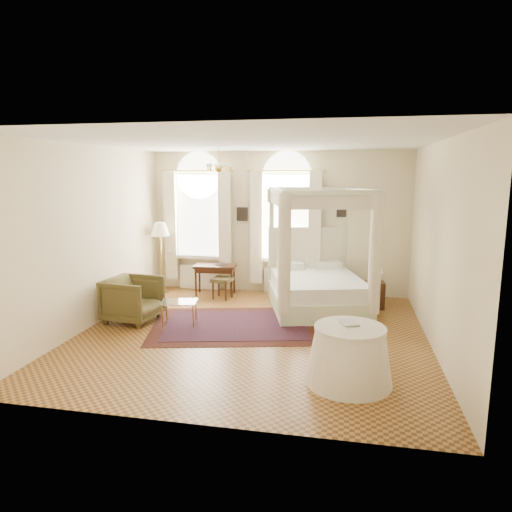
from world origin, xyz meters
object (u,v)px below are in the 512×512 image
at_px(canopy_bed, 317,282).
at_px(coffee_table, 179,303).
at_px(armchair, 133,299).
at_px(nightstand, 374,295).
at_px(side_table, 349,355).
at_px(stool, 222,281).
at_px(writing_desk, 215,269).
at_px(floor_lamp, 160,233).

distance_m(canopy_bed, coffee_table, 2.88).
bearing_deg(canopy_bed, armchair, -156.54).
relative_size(nightstand, side_table, 0.48).
bearing_deg(stool, writing_desk, 131.41).
bearing_deg(writing_desk, stool, -48.59).
xyz_separation_m(nightstand, writing_desk, (-3.58, 0.36, 0.33)).
height_order(canopy_bed, writing_desk, canopy_bed).
distance_m(nightstand, writing_desk, 3.61).
relative_size(canopy_bed, nightstand, 4.84).
distance_m(armchair, coffee_table, 0.94).
relative_size(writing_desk, side_table, 0.85).
height_order(stool, armchair, armchair).
distance_m(writing_desk, side_table, 5.07).
distance_m(writing_desk, floor_lamp, 1.55).
xyz_separation_m(canopy_bed, coffee_table, (-2.46, -1.50, -0.17)).
relative_size(armchair, floor_lamp, 0.56).
bearing_deg(stool, nightstand, -1.53).
height_order(stool, side_table, side_table).
height_order(nightstand, side_table, side_table).
height_order(armchair, side_table, armchair).
bearing_deg(nightstand, stool, 178.47).
xyz_separation_m(nightstand, floor_lamp, (-4.90, 0.37, 1.14)).
distance_m(canopy_bed, stool, 2.20).
distance_m(stool, armchair, 2.25).
relative_size(canopy_bed, side_table, 2.33).
bearing_deg(writing_desk, side_table, -52.97).
xyz_separation_m(canopy_bed, armchair, (-3.40, -1.48, -0.14)).
bearing_deg(coffee_table, armchair, 178.70).
distance_m(stool, side_table, 4.70).
height_order(writing_desk, side_table, side_table).
bearing_deg(canopy_bed, side_table, -79.09).
relative_size(floor_lamp, side_table, 1.44).
distance_m(stool, floor_lamp, 1.89).
distance_m(nightstand, floor_lamp, 5.04).
distance_m(writing_desk, stool, 0.42).
bearing_deg(armchair, canopy_bed, -60.48).
bearing_deg(coffee_table, stool, 80.97).
relative_size(nightstand, armchair, 0.60).
xyz_separation_m(writing_desk, stool, (0.24, -0.27, -0.21)).
bearing_deg(floor_lamp, coffee_table, -59.96).
bearing_deg(floor_lamp, armchair, -81.61).
bearing_deg(armchair, side_table, -108.94).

